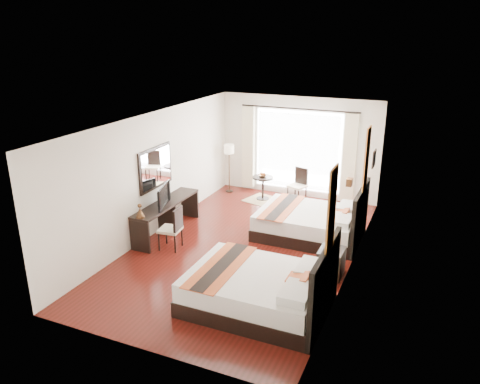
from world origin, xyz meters
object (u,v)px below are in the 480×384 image
at_px(bed_far, 312,222).
at_px(vase, 330,253).
at_px(window_chair, 297,191).
at_px(bed_near, 261,289).
at_px(floor_lamp, 229,152).
at_px(fruit_bowl, 263,176).
at_px(console_desk, 167,217).
at_px(desk_chair, 171,236).
at_px(table_lamp, 334,238).
at_px(television, 160,196).
at_px(nightstand, 331,262).
at_px(side_table, 263,188).

height_order(bed_far, vase, bed_far).
bearing_deg(window_chair, bed_near, 28.49).
xyz_separation_m(floor_lamp, fruit_bowl, (1.11, -0.23, -0.50)).
distance_m(console_desk, fruit_bowl, 3.24).
xyz_separation_m(bed_near, vase, (0.85, 1.36, 0.22)).
relative_size(desk_chair, fruit_bowl, 4.27).
distance_m(bed_far, window_chair, 2.34).
bearing_deg(bed_far, fruit_bowl, 136.43).
xyz_separation_m(table_lamp, fruit_bowl, (-2.73, 3.35, -0.07)).
bearing_deg(console_desk, table_lamp, -5.24).
relative_size(bed_near, fruit_bowl, 10.60).
distance_m(table_lamp, television, 3.94).
bearing_deg(console_desk, vase, -9.31).
height_order(vase, window_chair, window_chair).
distance_m(nightstand, console_desk, 3.98).
height_order(bed_far, television, bed_far).
height_order(console_desk, television, television).
bearing_deg(nightstand, table_lamp, 91.72).
xyz_separation_m(console_desk, floor_lamp, (0.11, 3.21, 0.80)).
bearing_deg(fruit_bowl, television, -110.50).
bearing_deg(side_table, window_chair, 16.34).
relative_size(table_lamp, vase, 2.72).
height_order(side_table, fruit_bowl, fruit_bowl).
bearing_deg(nightstand, console_desk, 173.50).
height_order(nightstand, vase, vase).
bearing_deg(desk_chair, nightstand, 176.69).
distance_m(bed_far, fruit_bowl, 2.68).
height_order(vase, desk_chair, desk_chair).
height_order(nightstand, console_desk, console_desk).
distance_m(bed_near, window_chair, 5.38).
relative_size(side_table, fruit_bowl, 2.95).
bearing_deg(window_chair, television, -13.14).
bearing_deg(desk_chair, television, -47.80).
bearing_deg(window_chair, desk_chair, -4.21).
bearing_deg(window_chair, fruit_bowl, -54.51).
relative_size(floor_lamp, window_chair, 1.53).
height_order(bed_far, fruit_bowl, bed_far).
distance_m(floor_lamp, window_chair, 2.23).
xyz_separation_m(table_lamp, vase, (0.02, -0.29, -0.18)).
bearing_deg(floor_lamp, television, -91.51).
bearing_deg(bed_far, bed_near, -90.47).
bearing_deg(floor_lamp, window_chair, 1.74).
bearing_deg(window_chair, nightstand, 43.96).
distance_m(table_lamp, window_chair, 4.09).
height_order(desk_chair, fruit_bowl, desk_chair).
distance_m(bed_far, desk_chair, 3.20).
relative_size(table_lamp, floor_lamp, 0.26).
bearing_deg(window_chair, side_table, -55.59).
relative_size(bed_near, console_desk, 1.07).
xyz_separation_m(fruit_bowl, window_chair, (0.92, 0.29, -0.40)).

